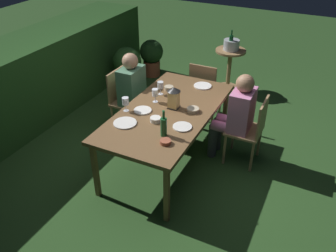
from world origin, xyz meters
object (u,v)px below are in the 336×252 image
at_px(dining_table, 168,114).
at_px(person_in_pink, 236,114).
at_px(person_in_green, 136,91).
at_px(lantern_centerpiece, 174,97).
at_px(plate_d, 143,110).
at_px(bowl_olives, 169,88).
at_px(plate_b, 125,123).
at_px(bowl_dip, 156,119).
at_px(wine_glass_c, 160,86).
at_px(chair_side_right_b, 124,98).
at_px(chair_side_left_b, 251,128).
at_px(wine_glass_b, 155,93).
at_px(plate_c, 182,127).
at_px(wine_glass_a, 125,102).
at_px(plate_a, 203,86).
at_px(bowl_salad, 165,142).
at_px(potted_plant_by_hedge, 127,66).
at_px(bowl_bread, 193,110).
at_px(side_table, 230,63).
at_px(green_bottle_on_table, 164,126).
at_px(ice_bucket, 231,44).
at_px(potted_plant_corner, 152,56).

bearing_deg(dining_table, person_in_pink, -57.78).
distance_m(person_in_green, lantern_centerpiece, 0.85).
xyz_separation_m(plate_d, bowl_olives, (0.63, -0.03, 0.02)).
relative_size(plate_b, bowl_dip, 2.12).
distance_m(person_in_pink, wine_glass_c, 0.98).
bearing_deg(person_in_green, wine_glass_c, -105.67).
distance_m(chair_side_right_b, plate_d, 0.90).
height_order(chair_side_left_b, wine_glass_b, wine_glass_b).
bearing_deg(plate_c, wine_glass_a, 86.64).
distance_m(person_in_pink, plate_a, 0.65).
distance_m(chair_side_left_b, wine_glass_b, 1.21).
height_order(person_in_pink, bowl_salad, person_in_pink).
relative_size(wine_glass_c, plate_b, 0.66).
xyz_separation_m(wine_glass_b, plate_c, (-0.38, -0.53, -0.11)).
distance_m(chair_side_left_b, plate_b, 1.51).
relative_size(plate_c, potted_plant_by_hedge, 0.28).
distance_m(plate_a, plate_c, 1.04).
relative_size(plate_d, bowl_bread, 1.46).
xyz_separation_m(chair_side_right_b, bowl_dip, (-0.73, -0.88, 0.28)).
relative_size(plate_b, plate_d, 1.24).
bearing_deg(person_in_green, bowl_bread, -109.67).
bearing_deg(potted_plant_by_hedge, lantern_centerpiece, -133.40).
xyz_separation_m(lantern_centerpiece, bowl_olives, (0.40, 0.26, -0.12)).
distance_m(wine_glass_a, wine_glass_b, 0.39).
relative_size(plate_d, potted_plant_by_hedge, 0.28).
bearing_deg(plate_d, dining_table, -58.86).
bearing_deg(wine_glass_a, chair_side_left_b, -63.03).
bearing_deg(lantern_centerpiece, side_table, 0.41).
distance_m(green_bottle_on_table, side_table, 2.86).
relative_size(person_in_pink, bowl_salad, 10.14).
xyz_separation_m(plate_c, potted_plant_by_hedge, (1.83, 1.83, -0.33)).
height_order(dining_table, wine_glass_c, wine_glass_c).
distance_m(chair_side_right_b, ice_bucket, 2.12).
xyz_separation_m(bowl_salad, potted_plant_by_hedge, (2.17, 1.80, -0.34)).
xyz_separation_m(wine_glass_c, bowl_olives, (0.16, -0.04, -0.09)).
bearing_deg(side_table, plate_c, -173.86).
bearing_deg(dining_table, potted_plant_corner, 32.59).
xyz_separation_m(bowl_bread, bowl_salad, (-0.71, -0.00, -0.00)).
bearing_deg(plate_d, ice_bucket, -6.30).
bearing_deg(person_in_green, plate_a, -68.86).
height_order(plate_b, bowl_olives, bowl_olives).
xyz_separation_m(green_bottle_on_table, wine_glass_a, (0.26, 0.62, 0.01)).
xyz_separation_m(plate_b, bowl_olives, (0.95, -0.07, 0.02)).
xyz_separation_m(lantern_centerpiece, potted_plant_corner, (2.17, 1.47, -0.51)).
xyz_separation_m(plate_c, ice_bucket, (2.60, 0.28, 0.05)).
relative_size(lantern_centerpiece, wine_glass_c, 1.57).
relative_size(plate_b, potted_plant_by_hedge, 0.34).
bearing_deg(person_in_pink, plate_d, 121.93).
bearing_deg(potted_plant_corner, plate_c, -145.38).
bearing_deg(bowl_dip, bowl_olives, 15.28).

